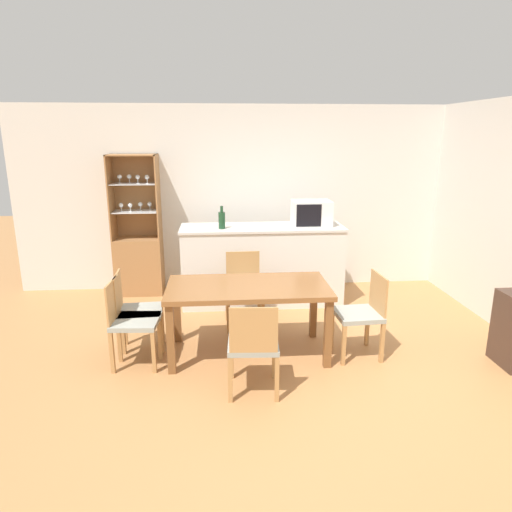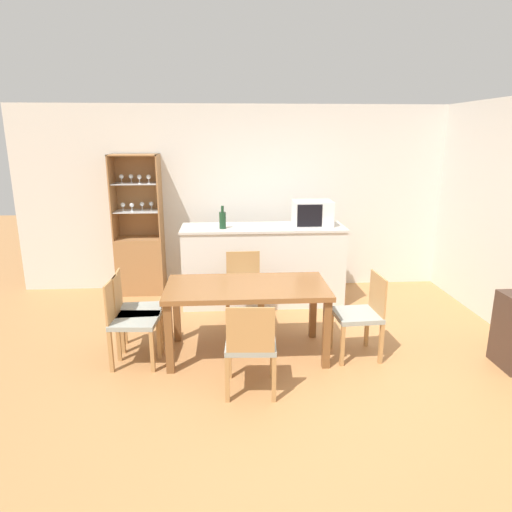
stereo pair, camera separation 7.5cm
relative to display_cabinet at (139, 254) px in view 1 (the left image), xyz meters
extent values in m
plane|color=#B27A47|center=(1.71, -2.41, -0.56)|extent=(18.00, 18.00, 0.00)
cube|color=silver|center=(1.71, 0.22, 0.71)|extent=(6.80, 0.06, 2.55)
cube|color=silver|center=(1.66, -0.52, -0.07)|extent=(2.05, 0.60, 0.99)
cube|color=beige|center=(1.66, -0.52, 0.44)|extent=(2.08, 0.63, 0.03)
cube|color=#A37042|center=(0.00, -0.01, -0.17)|extent=(0.64, 0.39, 0.78)
cube|color=#A37042|center=(0.00, 0.18, 0.78)|extent=(0.64, 0.02, 1.12)
cube|color=#A37042|center=(-0.31, -0.01, 0.78)|extent=(0.02, 0.39, 1.12)
cube|color=#A37042|center=(0.31, -0.01, 0.78)|extent=(0.02, 0.39, 1.12)
cube|color=#A37042|center=(0.00, -0.01, 1.33)|extent=(0.64, 0.39, 0.02)
cube|color=white|center=(0.00, -0.01, 0.59)|extent=(0.59, 0.35, 0.01)
cube|color=white|center=(0.00, -0.01, 0.96)|extent=(0.59, 0.35, 0.01)
cylinder|color=white|center=(-0.18, -0.03, 0.60)|extent=(0.04, 0.04, 0.01)
cylinder|color=white|center=(-0.18, -0.03, 0.63)|extent=(0.01, 0.01, 0.06)
sphere|color=white|center=(-0.18, -0.03, 0.68)|extent=(0.06, 0.06, 0.06)
cylinder|color=white|center=(-0.18, 0.01, 0.97)|extent=(0.04, 0.04, 0.01)
cylinder|color=white|center=(-0.18, 0.01, 1.00)|extent=(0.01, 0.01, 0.06)
sphere|color=white|center=(-0.18, 0.01, 1.05)|extent=(0.06, 0.06, 0.06)
cylinder|color=white|center=(-0.06, -0.05, 0.60)|extent=(0.04, 0.04, 0.01)
cylinder|color=white|center=(-0.06, -0.05, 0.63)|extent=(0.01, 0.01, 0.06)
sphere|color=white|center=(-0.06, -0.05, 0.68)|extent=(0.06, 0.06, 0.06)
cylinder|color=white|center=(-0.06, 0.03, 0.97)|extent=(0.04, 0.04, 0.01)
cylinder|color=white|center=(-0.06, 0.03, 1.00)|extent=(0.01, 0.01, 0.06)
sphere|color=white|center=(-0.06, 0.03, 1.05)|extent=(0.06, 0.06, 0.06)
cylinder|color=white|center=(0.06, 0.02, 0.60)|extent=(0.04, 0.04, 0.01)
cylinder|color=white|center=(0.06, 0.02, 0.63)|extent=(0.01, 0.01, 0.06)
sphere|color=white|center=(0.06, 0.02, 0.68)|extent=(0.06, 0.06, 0.06)
cylinder|color=white|center=(0.06, -0.05, 0.97)|extent=(0.04, 0.04, 0.01)
cylinder|color=white|center=(0.06, -0.05, 1.00)|extent=(0.01, 0.01, 0.06)
sphere|color=white|center=(0.06, -0.05, 1.05)|extent=(0.06, 0.06, 0.06)
cylinder|color=white|center=(0.18, 0.03, 0.60)|extent=(0.04, 0.04, 0.01)
cylinder|color=white|center=(0.18, 0.03, 0.63)|extent=(0.01, 0.01, 0.06)
sphere|color=white|center=(0.18, 0.03, 0.68)|extent=(0.06, 0.06, 0.06)
cylinder|color=white|center=(0.18, -0.06, 0.97)|extent=(0.04, 0.04, 0.01)
cylinder|color=white|center=(0.18, -0.06, 1.00)|extent=(0.01, 0.01, 0.06)
sphere|color=white|center=(0.18, -0.06, 1.05)|extent=(0.06, 0.06, 0.06)
cube|color=brown|center=(1.39, -1.97, 0.14)|extent=(1.58, 0.80, 0.05)
cube|color=brown|center=(0.65, -2.31, -0.22)|extent=(0.07, 0.07, 0.68)
cube|color=brown|center=(2.12, -2.31, -0.22)|extent=(0.07, 0.07, 0.68)
cube|color=brown|center=(0.65, -1.63, -0.22)|extent=(0.07, 0.07, 0.68)
cube|color=brown|center=(2.12, -1.63, -0.22)|extent=(0.07, 0.07, 0.68)
cube|color=#999E93|center=(1.39, -1.28, -0.13)|extent=(0.43, 0.43, 0.05)
cube|color=#B7844C|center=(1.38, -1.08, 0.09)|extent=(0.39, 0.03, 0.38)
cube|color=#B7844C|center=(1.58, -1.47, -0.36)|extent=(0.04, 0.04, 0.41)
cube|color=#B7844C|center=(1.20, -1.48, -0.36)|extent=(0.04, 0.04, 0.41)
cube|color=#B7844C|center=(1.57, -1.09, -0.36)|extent=(0.04, 0.04, 0.41)
cube|color=#B7844C|center=(1.19, -1.10, -0.36)|extent=(0.04, 0.04, 0.41)
cube|color=#999E93|center=(0.31, -2.09, -0.13)|extent=(0.45, 0.45, 0.05)
cube|color=#B7844C|center=(0.11, -2.08, 0.09)|extent=(0.04, 0.39, 0.38)
cube|color=#B7844C|center=(0.52, -1.91, -0.36)|extent=(0.04, 0.04, 0.41)
cube|color=#B7844C|center=(0.49, -2.29, -0.36)|extent=(0.04, 0.04, 0.41)
cube|color=#B7844C|center=(0.13, -1.88, -0.36)|extent=(0.04, 0.04, 0.41)
cube|color=#B7844C|center=(0.11, -2.27, -0.36)|extent=(0.04, 0.04, 0.41)
cube|color=#999E93|center=(0.31, -1.85, -0.13)|extent=(0.45, 0.45, 0.05)
cube|color=#B7844C|center=(0.11, -1.86, 0.09)|extent=(0.04, 0.39, 0.38)
cube|color=#B7844C|center=(0.49, -1.65, -0.36)|extent=(0.04, 0.04, 0.41)
cube|color=#B7844C|center=(0.51, -2.03, -0.36)|extent=(0.04, 0.04, 0.41)
cube|color=#B7844C|center=(0.11, -1.67, -0.36)|extent=(0.04, 0.04, 0.41)
cube|color=#B7844C|center=(0.13, -2.05, -0.36)|extent=(0.04, 0.04, 0.41)
cube|color=#999E93|center=(2.46, -2.09, -0.13)|extent=(0.45, 0.45, 0.05)
cube|color=#B7844C|center=(2.66, -2.08, 0.09)|extent=(0.04, 0.39, 0.38)
cube|color=#B7844C|center=(2.28, -2.29, -0.36)|extent=(0.04, 0.04, 0.41)
cube|color=#B7844C|center=(2.26, -1.91, -0.36)|extent=(0.04, 0.04, 0.41)
cube|color=#B7844C|center=(2.66, -2.27, -0.36)|extent=(0.04, 0.04, 0.41)
cube|color=#B7844C|center=(2.64, -1.89, -0.36)|extent=(0.04, 0.04, 0.41)
cube|color=#999E93|center=(1.39, -2.65, -0.13)|extent=(0.45, 0.45, 0.05)
cube|color=#B7844C|center=(1.37, -2.86, 0.09)|extent=(0.39, 0.04, 0.38)
cube|color=#B7844C|center=(1.21, -2.45, -0.36)|extent=(0.04, 0.04, 0.41)
cube|color=#B7844C|center=(1.59, -2.47, -0.36)|extent=(0.04, 0.04, 0.41)
cube|color=#B7844C|center=(1.18, -2.83, -0.36)|extent=(0.04, 0.04, 0.41)
cube|color=#B7844C|center=(1.57, -2.86, -0.36)|extent=(0.04, 0.04, 0.41)
cube|color=silver|center=(2.30, -0.49, 0.62)|extent=(0.49, 0.36, 0.32)
cube|color=black|center=(2.23, -0.68, 0.62)|extent=(0.31, 0.01, 0.28)
cylinder|color=#193D23|center=(1.15, -0.62, 0.56)|extent=(0.08, 0.08, 0.21)
cylinder|color=#193D23|center=(1.15, -0.62, 0.70)|extent=(0.04, 0.04, 0.08)
camera|label=1|loc=(1.13, -6.19, 1.59)|focal=32.00mm
camera|label=2|loc=(1.20, -6.20, 1.59)|focal=32.00mm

